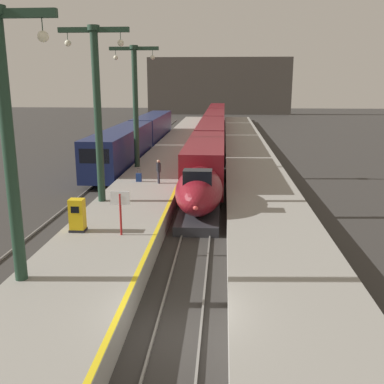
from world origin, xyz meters
name	(u,v)px	position (x,y,z in m)	size (l,w,h in m)	color
ground_plane	(177,338)	(0.00, 0.00, 0.00)	(260.00, 260.00, 0.00)	#33302D
platform_left	(160,171)	(-4.05, 24.75, 0.53)	(4.80, 110.00, 1.05)	gray
platform_right	(254,173)	(4.05, 24.75, 0.53)	(4.80, 110.00, 1.05)	gray
platform_left_safety_stripe	(186,166)	(-1.77, 24.75, 1.05)	(0.20, 107.80, 0.01)	yellow
rail_main_left	(200,171)	(-0.75, 27.50, 0.06)	(0.08, 110.00, 0.12)	slate
rail_main_right	(216,171)	(0.75, 27.50, 0.06)	(0.08, 110.00, 0.12)	slate
rail_secondary_left	(114,170)	(-8.85, 27.50, 0.06)	(0.08, 110.00, 0.12)	slate
rail_secondary_right	(129,170)	(-7.35, 27.50, 0.06)	(0.08, 110.00, 0.12)	slate
highspeed_train_main	(213,129)	(0.00, 46.23, 1.97)	(2.92, 75.25, 3.60)	maroon
regional_train_adjacent	(140,136)	(-8.10, 37.10, 2.13)	(2.85, 36.60, 3.80)	#141E4C
station_column_near	(6,124)	(-5.90, 1.76, 6.68)	(4.00, 0.68, 9.37)	#1E3828
station_column_mid	(97,100)	(-5.90, 12.78, 7.04)	(4.00, 0.68, 10.07)	#1E3828
station_column_far	(135,96)	(-5.90, 24.02, 6.93)	(4.00, 0.68, 9.86)	#1E3828
passenger_near_edge	(159,170)	(-3.16, 17.82, 2.04)	(0.35, 0.53, 1.69)	#23232D
rolling_suitcase	(139,177)	(-4.67, 18.24, 1.35)	(0.40, 0.22, 0.98)	navy
ticket_machine_yellow	(77,216)	(-5.55, 7.18, 1.79)	(0.76, 0.62, 1.60)	yellow
departure_info_board	(120,204)	(-3.34, 6.79, 2.56)	(0.90, 0.10, 2.12)	maroon
terminus_back_wall	(219,86)	(0.00, 102.00, 7.00)	(36.00, 2.00, 14.00)	#4C4742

